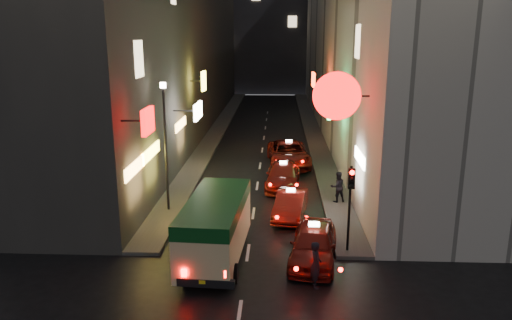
# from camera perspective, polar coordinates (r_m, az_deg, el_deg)

# --- Properties ---
(building_left) EXTENTS (7.55, 52.00, 18.00)m
(building_left) POSITION_cam_1_polar(r_m,az_deg,el_deg) (44.98, -9.51, 14.70)
(building_left) COLOR #32302D
(building_left) RESTS_ON ground
(building_right) EXTENTS (8.39, 52.00, 18.00)m
(building_right) POSITION_cam_1_polar(r_m,az_deg,el_deg) (44.57, 11.76, 14.61)
(building_right) COLOR #B6B1A7
(building_right) RESTS_ON ground
(building_far) EXTENTS (30.00, 10.00, 22.00)m
(building_far) POSITION_cam_1_polar(r_m,az_deg,el_deg) (76.09, 1.74, 16.22)
(building_far) COLOR #34353A
(building_far) RESTS_ON ground
(sidewalk_left) EXTENTS (1.50, 52.00, 0.15)m
(sidewalk_left) POSITION_cam_1_polar(r_m,az_deg,el_deg) (45.20, -4.38, 3.47)
(sidewalk_left) COLOR #494744
(sidewalk_left) RESTS_ON ground
(sidewalk_right) EXTENTS (1.50, 52.00, 0.15)m
(sidewalk_right) POSITION_cam_1_polar(r_m,az_deg,el_deg) (44.98, 6.45, 3.37)
(sidewalk_right) COLOR #494744
(sidewalk_right) RESTS_ON ground
(minibus) EXTENTS (2.38, 5.89, 2.48)m
(minibus) POSITION_cam_1_polar(r_m,az_deg,el_deg) (19.37, -4.64, -7.07)
(minibus) COLOR #DDC28A
(minibus) RESTS_ON ground
(taxi_near) EXTENTS (2.89, 5.56, 1.86)m
(taxi_near) POSITION_cam_1_polar(r_m,az_deg,el_deg) (19.57, 6.59, -9.18)
(taxi_near) COLOR #62140E
(taxi_near) RESTS_ON ground
(taxi_second) EXTENTS (2.56, 4.83, 1.63)m
(taxi_second) POSITION_cam_1_polar(r_m,az_deg,el_deg) (24.04, 3.97, -4.83)
(taxi_second) COLOR #62140E
(taxi_second) RESTS_ON ground
(taxi_third) EXTENTS (2.33, 5.07, 1.75)m
(taxi_third) POSITION_cam_1_polar(r_m,az_deg,el_deg) (28.60, 3.11, -1.54)
(taxi_third) COLOR #62140E
(taxi_third) RESTS_ON ground
(taxi_far) EXTENTS (2.80, 5.90, 1.99)m
(taxi_far) POSITION_cam_1_polar(r_m,az_deg,el_deg) (33.21, 3.75, 0.94)
(taxi_far) COLOR #62140E
(taxi_far) RESTS_ON ground
(pedestrian_crossing) EXTENTS (0.48, 0.68, 1.91)m
(pedestrian_crossing) POSITION_cam_1_polar(r_m,az_deg,el_deg) (17.71, 6.86, -11.45)
(pedestrian_crossing) COLOR black
(pedestrian_crossing) RESTS_ON ground
(pedestrian_sidewalk) EXTENTS (0.77, 0.60, 1.81)m
(pedestrian_sidewalk) POSITION_cam_1_polar(r_m,az_deg,el_deg) (25.90, 9.32, -2.82)
(pedestrian_sidewalk) COLOR black
(pedestrian_sidewalk) RESTS_ON sidewalk_right
(traffic_light) EXTENTS (0.26, 0.43, 3.50)m
(traffic_light) POSITION_cam_1_polar(r_m,az_deg,el_deg) (19.67, 10.77, -3.49)
(traffic_light) COLOR black
(traffic_light) RESTS_ON sidewalk_right
(lamp_post) EXTENTS (0.28, 0.28, 6.22)m
(lamp_post) POSITION_cam_1_polar(r_m,az_deg,el_deg) (24.17, -10.31, 2.44)
(lamp_post) COLOR black
(lamp_post) RESTS_ON sidewalk_left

